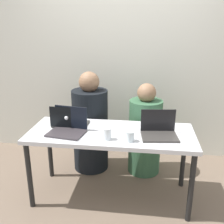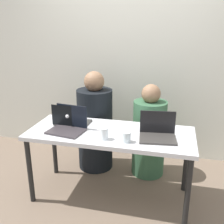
% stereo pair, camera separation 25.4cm
% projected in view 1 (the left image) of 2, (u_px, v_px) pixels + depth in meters
% --- Properties ---
extents(ground_plane, '(12.00, 12.00, 0.00)m').
position_uv_depth(ground_plane, '(111.00, 195.00, 2.78)').
color(ground_plane, '#786453').
extents(back_wall, '(4.50, 0.10, 2.38)m').
position_uv_depth(back_wall, '(122.00, 67.00, 3.43)').
color(back_wall, silver).
rests_on(back_wall, ground).
extents(desk, '(1.60, 0.65, 0.73)m').
position_uv_depth(desk, '(111.00, 138.00, 2.57)').
color(desk, silver).
rests_on(desk, ground).
extents(person_on_left, '(0.48, 0.48, 1.21)m').
position_uv_depth(person_on_left, '(90.00, 127.00, 3.16)').
color(person_on_left, black).
rests_on(person_on_left, ground).
extents(person_on_right, '(0.40, 0.40, 1.09)m').
position_uv_depth(person_on_right, '(145.00, 134.00, 3.09)').
color(person_on_right, '#386443').
rests_on(person_on_right, ground).
extents(laptop_back_left, '(0.35, 0.27, 0.23)m').
position_uv_depth(laptop_back_left, '(70.00, 122.00, 2.66)').
color(laptop_back_left, '#3B3A37').
rests_on(laptop_back_left, desk).
extents(laptop_front_left, '(0.37, 0.30, 0.24)m').
position_uv_depth(laptop_front_left, '(68.00, 127.00, 2.51)').
color(laptop_front_left, '#3C3539').
rests_on(laptop_front_left, desk).
extents(laptop_front_right, '(0.35, 0.29, 0.23)m').
position_uv_depth(laptop_front_right, '(159.00, 131.00, 2.43)').
color(laptop_front_right, '#3C3935').
rests_on(laptop_front_right, desk).
extents(water_glass_right, '(0.07, 0.07, 0.09)m').
position_uv_depth(water_glass_right, '(130.00, 137.00, 2.32)').
color(water_glass_right, silver).
rests_on(water_glass_right, desk).
extents(water_glass_center, '(0.07, 0.07, 0.11)m').
position_uv_depth(water_glass_center, '(107.00, 135.00, 2.36)').
color(water_glass_center, white).
rests_on(water_glass_center, desk).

